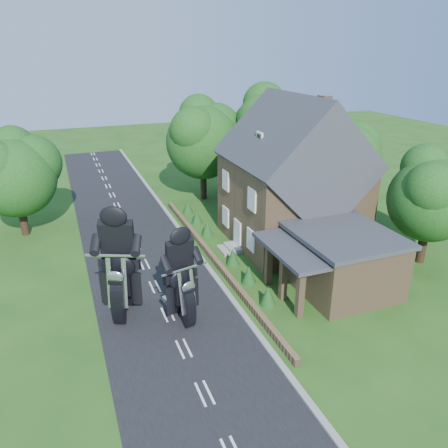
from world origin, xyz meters
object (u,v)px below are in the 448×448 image
object	(u,v)px
motorcycle_lead	(182,307)
house	(292,182)
garden_wall	(213,257)
annex	(340,260)
motorcycle_follow	(123,300)

from	to	relation	value
motorcycle_lead	house	bearing A→B (deg)	-159.03
garden_wall	annex	size ratio (longest dim) A/B	3.12
motorcycle_follow	garden_wall	bearing A→B (deg)	-123.40
motorcycle_lead	annex	bearing A→B (deg)	166.49
garden_wall	motorcycle_lead	distance (m)	6.90
motorcycle_follow	annex	bearing A→B (deg)	-164.31
annex	motorcycle_lead	bearing A→B (deg)	179.83
garden_wall	house	xyz separation A→B (m)	(6.19, 1.00, 4.14)
motorcycle_lead	motorcycle_follow	size ratio (longest dim) A/B	0.86
house	motorcycle_lead	world-z (taller)	house
garden_wall	motorcycle_follow	distance (m)	7.69
garden_wall	house	bearing A→B (deg)	9.17
motorcycle_lead	garden_wall	bearing A→B (deg)	-136.21
garden_wall	motorcycle_follow	world-z (taller)	motorcycle_follow
house	motorcycle_follow	distance (m)	14.05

